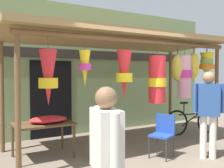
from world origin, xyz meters
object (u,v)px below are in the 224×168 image
(display_table, at_px, (43,126))
(wicker_basket_by_table, at_px, (103,154))
(flower_heap_on_table, at_px, (49,119))
(customer_foreground, at_px, (208,107))
(shopper_by_bananas, at_px, (106,155))
(folding_chair, at_px, (163,132))
(parked_bicycle, at_px, (192,121))

(display_table, distance_m, wicker_basket_by_table, 1.31)
(flower_heap_on_table, bearing_deg, wicker_basket_by_table, -38.03)
(customer_foreground, distance_m, shopper_by_bananas, 3.29)
(display_table, bearing_deg, customer_foreground, -32.16)
(flower_heap_on_table, height_order, wicker_basket_by_table, flower_heap_on_table)
(flower_heap_on_table, relative_size, folding_chair, 0.88)
(display_table, bearing_deg, shopper_by_bananas, -95.22)
(display_table, distance_m, parked_bicycle, 4.12)
(parked_bicycle, bearing_deg, display_table, 178.58)
(wicker_basket_by_table, relative_size, parked_bicycle, 0.27)
(display_table, xyz_separation_m, parked_bicycle, (4.11, -0.10, -0.27))
(wicker_basket_by_table, height_order, parked_bicycle, parked_bicycle)
(folding_chair, distance_m, shopper_by_bananas, 3.00)
(display_table, distance_m, flower_heap_on_table, 0.18)
(flower_heap_on_table, height_order, shopper_by_bananas, shopper_by_bananas)
(display_table, height_order, flower_heap_on_table, flower_heap_on_table)
(wicker_basket_by_table, bearing_deg, parked_bicycle, 11.07)
(shopper_by_bananas, bearing_deg, wicker_basket_by_table, 61.63)
(flower_heap_on_table, bearing_deg, folding_chair, -30.15)
(folding_chair, xyz_separation_m, parked_bicycle, (2.04, 1.09, -0.16))
(flower_heap_on_table, relative_size, shopper_by_bananas, 0.48)
(customer_foreground, bearing_deg, shopper_by_bananas, -156.93)
(flower_heap_on_table, relative_size, customer_foreground, 0.44)
(folding_chair, bearing_deg, display_table, 150.15)
(display_table, bearing_deg, parked_bicycle, -1.42)
(folding_chair, relative_size, parked_bicycle, 0.49)
(flower_heap_on_table, bearing_deg, shopper_by_bananas, -97.38)
(folding_chair, relative_size, wicker_basket_by_table, 1.82)
(display_table, xyz_separation_m, flower_heap_on_table, (0.11, -0.05, 0.14))
(parked_bicycle, relative_size, customer_foreground, 1.02)
(wicker_basket_by_table, bearing_deg, shopper_by_bananas, -118.37)
(customer_foreground, relative_size, shopper_by_bananas, 1.10)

